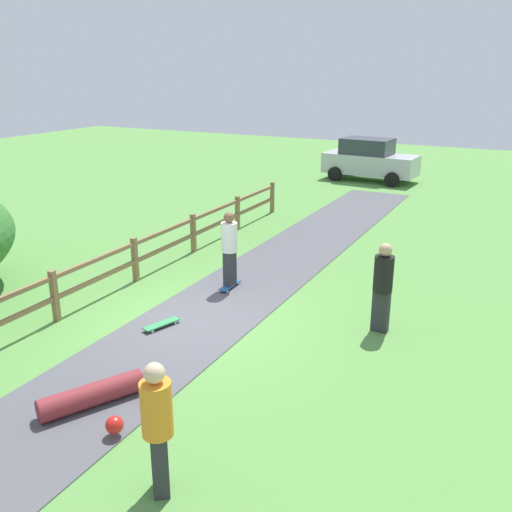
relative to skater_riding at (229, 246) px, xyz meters
name	(u,v)px	position (x,y,z in m)	size (l,w,h in m)	color
ground_plane	(197,321)	(0.28, -1.89, -1.06)	(60.00, 60.00, 0.00)	#568E42
asphalt_path	(197,321)	(0.28, -1.89, -1.05)	(2.40, 28.00, 0.02)	#515156
wooden_fence	(98,271)	(-2.32, -1.89, -0.39)	(0.12, 18.12, 1.10)	olive
skater_riding	(229,246)	(0.00, 0.00, 0.00)	(0.39, 0.81, 1.85)	#265999
skater_fallen	(94,397)	(0.59, -5.23, -0.86)	(1.49, 1.60, 0.36)	maroon
skateboard_loose	(162,324)	(-0.17, -2.47, -0.97)	(0.44, 0.82, 0.08)	#338C4C
bystander_black	(383,283)	(3.76, -0.56, -0.04)	(0.40, 0.40, 1.83)	#2D2D33
bystander_orange	(158,423)	(2.58, -6.20, -0.06)	(0.53, 0.53, 1.79)	#2D2D33
parked_car_silver	(369,160)	(-0.95, 14.55, -0.10)	(4.31, 2.22, 1.92)	#B7B7BC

